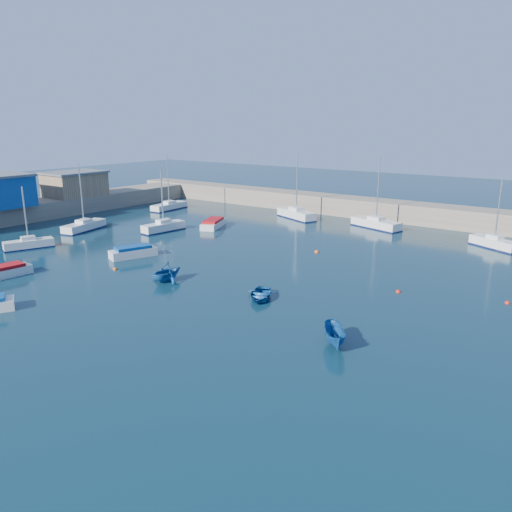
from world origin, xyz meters
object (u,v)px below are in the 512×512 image
Objects in this scene: sailboat_7 at (494,243)px; dinghy_left at (166,272)px; sailboat_2 at (84,226)px; sailboat_3 at (163,227)px; sailboat_1 at (29,244)px; motorboat_2 at (213,223)px; motorboat_1 at (133,252)px; brick_shed_a at (75,185)px; motorboat_0 at (3,272)px; sailboat_6 at (376,223)px; dinghy_right at (335,336)px; dinghy_center at (260,295)px; sailboat_4 at (169,206)px; sailboat_5 at (296,214)px.

sailboat_7 is 2.26× the size of dinghy_left.
sailboat_3 is at bearing 18.03° from sailboat_2.
motorboat_2 is at bearing 86.83° from sailboat_1.
motorboat_1 is 1.51× the size of dinghy_left.
brick_shed_a reaches higher than motorboat_0.
dinghy_left is (11.69, -19.71, 0.35)m from motorboat_2.
sailboat_6 is 1.23× the size of sailboat_7.
sailboat_2 is at bearing 146.04° from sailboat_6.
motorboat_1 is at bearing 40.48° from sailboat_1.
sailboat_2 reaches higher than dinghy_right.
dinghy_left is at bearing -24.28° from brick_shed_a.
sailboat_2 is 2.48× the size of dinghy_center.
sailboat_4 is 0.93× the size of sailboat_5.
sailboat_4 is at bearing 42.63° from brick_shed_a.
sailboat_3 is at bearing 175.64° from sailboat_5.
dinghy_center is at bearing 23.77° from sailboat_1.
sailboat_3 is 2.38× the size of dinghy_right.
sailboat_3 is at bearing -144.64° from motorboat_2.
sailboat_7 reaches higher than brick_shed_a.
motorboat_0 is 1.49× the size of dinghy_right.
sailboat_6 reaches higher than dinghy_right.
brick_shed_a is 40.27m from dinghy_left.
sailboat_5 is at bearing 109.72° from sailboat_6.
sailboat_1 is 29.76m from dinghy_center.
motorboat_0 is (23.96, -24.24, -3.61)m from brick_shed_a.
motorboat_2 reaches higher than dinghy_center.
sailboat_3 is 12.30m from motorboat_1.
brick_shed_a is at bearing 153.21° from sailboat_1.
dinghy_right is at bearing -156.24° from sailboat_7.
dinghy_right reaches higher than motorboat_1.
sailboat_6 is at bearing 83.24° from motorboat_1.
brick_shed_a is 34.05m from sailboat_5.
dinghy_right is (23.97, -34.38, -0.04)m from sailboat_5.
sailboat_5 reaches higher than sailboat_7.
motorboat_0 is (13.63, -33.75, -0.05)m from sailboat_4.
sailboat_6 is 14.93m from sailboat_7.
dinghy_center is at bearing -39.16° from sailboat_4.
dinghy_right is at bearing -37.46° from sailboat_4.
sailboat_6 reaches higher than brick_shed_a.
sailboat_3 is (5.39, 14.85, 0.06)m from sailboat_1.
sailboat_3 reaches higher than motorboat_2.
sailboat_6 is at bearing 108.94° from sailboat_7.
sailboat_1 is 35.19m from sailboat_5.
sailboat_4 is at bearing 110.07° from dinghy_right.
dinghy_right is at bearing -60.70° from motorboat_2.
sailboat_1 is at bearing 140.05° from dinghy_right.
sailboat_5 is 33.95m from dinghy_center.
brick_shed_a reaches higher than dinghy_right.
sailboat_6 reaches higher than motorboat_1.
sailboat_4 is 36.96m from dinghy_left.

